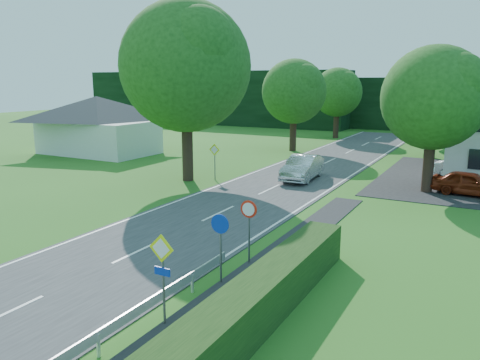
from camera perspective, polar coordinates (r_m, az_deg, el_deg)
The scene contains 22 objects.
road at distance 25.14m, azimuth -0.26°, elevation -3.01°, with size 7.00×80.00×0.04m, color #313134.
line_edge_left at distance 26.80m, azimuth -6.37°, elevation -2.08°, with size 0.12×80.00×0.01m, color white.
line_edge_right at distance 23.80m, azimuth 6.63°, elevation -3.89°, with size 0.12×80.00×0.01m, color white.
line_centre at distance 25.14m, azimuth -0.26°, elevation -2.95°, with size 0.12×80.00×0.01m, color white, non-canonical shape.
tree_main at distance 30.87m, azimuth -6.59°, elevation 10.60°, with size 9.40×9.40×11.64m, color #1D4615, non-canonical shape.
tree_left_far at distance 44.59m, azimuth 6.55°, elevation 9.02°, with size 7.00×7.00×8.58m, color #1D4615, non-canonical shape.
tree_right_far at distance 43.59m, azimuth 22.54°, elevation 8.47°, with size 7.40×7.40×9.09m, color #1D4615, non-canonical shape.
tree_left_back at distance 55.75m, azimuth 11.73°, elevation 9.17°, with size 6.60×6.60×8.07m, color #1D4615, non-canonical shape.
tree_right_back at distance 51.68m, azimuth 22.36°, elevation 8.04°, with size 6.20×6.20×7.56m, color #1D4615, non-canonical shape.
tree_right_mid at distance 29.55m, azimuth 22.38°, elevation 6.75°, with size 7.00×7.00×8.58m, color #1D4615, non-canonical shape.
treeline_left at distance 74.75m, azimuth -3.66°, elevation 10.01°, with size 44.00×6.00×8.00m, color black.
treeline_right at distance 67.46m, azimuth 25.60°, elevation 8.24°, with size 30.00×5.00×7.00m, color black.
bungalow_left at distance 44.70m, azimuth -16.92°, elevation 6.57°, with size 11.00×6.50×5.20m.
streetlight at distance 31.57m, azimuth 22.02°, elevation 7.38°, with size 2.03×0.18×8.00m.
sign_priority_right at distance 12.76m, azimuth -9.47°, elevation -9.90°, with size 0.78×0.09×2.59m.
sign_roundabout at distance 15.12m, azimuth -2.42°, elevation -6.72°, with size 0.64×0.08×2.37m.
sign_speed_limit at distance 16.75m, azimuth 1.08°, elevation -4.49°, with size 0.64×0.11×2.37m.
sign_priority_left at distance 31.23m, azimuth -3.12°, elevation 3.11°, with size 0.78×0.09×2.44m.
moving_car at distance 31.55m, azimuth 7.63°, elevation 1.51°, with size 1.71×4.92×1.62m, color silver.
motorcycle at distance 35.39m, azimuth 8.05°, elevation 2.04°, with size 0.59×1.71×0.90m, color black.
parked_car_red at distance 30.08m, azimuth 26.21°, elevation -0.37°, with size 1.63×4.05×1.38m, color maroon.
parked_car_silver_a at distance 34.92m, azimuth 26.11°, elevation 1.22°, with size 1.48×4.25×1.40m, color silver.
Camera 1 is at (11.68, -1.30, 6.51)m, focal length 35.00 mm.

